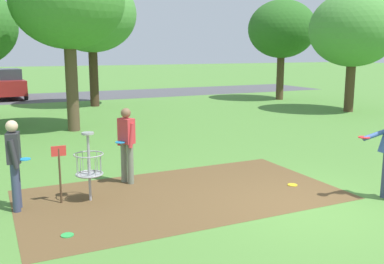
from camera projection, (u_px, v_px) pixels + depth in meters
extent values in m
plane|color=#518438|center=(310.00, 208.00, 8.34)|extent=(160.00, 160.00, 0.00)
cube|color=brown|center=(182.00, 195.00, 9.10)|extent=(6.52, 3.64, 0.01)
cylinder|color=#9E9EA3|center=(89.00, 168.00, 8.64)|extent=(0.05, 0.05, 1.35)
cylinder|color=#9E9EA3|center=(88.00, 133.00, 8.51)|extent=(0.24, 0.24, 0.04)
torus|color=#9E9EA3|center=(89.00, 154.00, 8.59)|extent=(0.58, 0.58, 0.02)
torus|color=#9E9EA3|center=(89.00, 174.00, 8.66)|extent=(0.55, 0.55, 0.03)
cylinder|color=#9E9EA3|center=(89.00, 175.00, 8.66)|extent=(0.48, 0.48, 0.02)
cylinder|color=gray|center=(101.00, 163.00, 8.72)|extent=(0.01, 0.01, 0.40)
cylinder|color=gray|center=(97.00, 161.00, 8.83)|extent=(0.01, 0.01, 0.40)
cylinder|color=gray|center=(90.00, 161.00, 8.86)|extent=(0.01, 0.01, 0.40)
cylinder|color=gray|center=(83.00, 162.00, 8.79)|extent=(0.01, 0.01, 0.40)
cylinder|color=gray|center=(78.00, 164.00, 8.67)|extent=(0.01, 0.01, 0.40)
cylinder|color=gray|center=(77.00, 165.00, 8.52)|extent=(0.01, 0.01, 0.40)
cylinder|color=gray|center=(81.00, 167.00, 8.42)|extent=(0.01, 0.01, 0.40)
cylinder|color=gray|center=(88.00, 167.00, 8.39)|extent=(0.01, 0.01, 0.40)
cylinder|color=gray|center=(95.00, 166.00, 8.45)|extent=(0.01, 0.01, 0.40)
cylinder|color=gray|center=(100.00, 165.00, 8.58)|extent=(0.01, 0.01, 0.40)
cylinder|color=#4C3823|center=(60.00, 176.00, 8.52)|extent=(0.04, 0.04, 1.10)
cube|color=red|center=(59.00, 151.00, 8.42)|extent=(0.28, 0.03, 0.20)
cylinder|color=#385693|center=(375.00, 135.00, 8.64)|extent=(0.59, 0.12, 0.21)
cylinder|color=red|center=(364.00, 137.00, 8.54)|extent=(0.22, 0.22, 0.02)
cylinder|color=#384260|center=(17.00, 185.00, 8.27)|extent=(0.14, 0.14, 0.92)
cylinder|color=#384260|center=(16.00, 188.00, 8.06)|extent=(0.14, 0.14, 0.92)
cube|color=#2D2D33|center=(13.00, 148.00, 8.03)|extent=(0.28, 0.39, 0.56)
sphere|color=beige|center=(12.00, 126.00, 7.96)|extent=(0.22, 0.22, 0.22)
cylinder|color=#2D2D33|center=(16.00, 150.00, 8.23)|extent=(0.18, 0.12, 0.55)
cylinder|color=#2D2D33|center=(14.00, 154.00, 7.87)|extent=(0.18, 0.12, 0.55)
cylinder|color=#1E93DB|center=(25.00, 159.00, 8.12)|extent=(0.22, 0.22, 0.02)
cylinder|color=slate|center=(130.00, 164.00, 9.78)|extent=(0.14, 0.14, 0.92)
cylinder|color=slate|center=(124.00, 162.00, 9.92)|extent=(0.14, 0.14, 0.92)
cube|color=#D1383D|center=(126.00, 131.00, 9.71)|extent=(0.34, 0.42, 0.56)
sphere|color=brown|center=(126.00, 113.00, 9.64)|extent=(0.22, 0.22, 0.22)
cylinder|color=#D1383D|center=(131.00, 136.00, 9.59)|extent=(0.19, 0.15, 0.55)
cylinder|color=#D1383D|center=(120.00, 134.00, 9.83)|extent=(0.19, 0.15, 0.55)
cylinder|color=#1E93DB|center=(120.00, 142.00, 9.62)|extent=(0.22, 0.22, 0.02)
cylinder|color=gold|center=(292.00, 185.00, 9.73)|extent=(0.22, 0.22, 0.02)
cylinder|color=green|center=(67.00, 235.00, 7.09)|extent=(0.21, 0.21, 0.02)
cylinder|color=#4C3823|center=(280.00, 77.00, 26.42)|extent=(0.44, 0.44, 2.70)
ellipsoid|color=#2D6623|center=(282.00, 29.00, 25.89)|extent=(4.00, 4.00, 3.40)
cylinder|color=brown|center=(72.00, 88.00, 16.08)|extent=(0.44, 0.44, 3.19)
ellipsoid|color=#428433|center=(68.00, 0.00, 15.50)|extent=(4.03, 4.03, 3.43)
cylinder|color=#422D1E|center=(94.00, 77.00, 23.21)|extent=(0.47, 0.47, 3.07)
ellipsoid|color=#4C8E3D|center=(91.00, 14.00, 22.60)|extent=(4.66, 4.66, 3.96)
cylinder|color=#4C3823|center=(350.00, 87.00, 21.23)|extent=(0.45, 0.45, 2.38)
ellipsoid|color=#4C8E3D|center=(354.00, 29.00, 20.72)|extent=(4.16, 4.16, 3.54)
cube|color=#4C4C51|center=(77.00, 96.00, 28.62)|extent=(36.00, 6.00, 0.01)
cube|color=maroon|center=(7.00, 87.00, 26.96)|extent=(2.06, 4.30, 0.90)
cube|color=#2D333D|center=(6.00, 74.00, 26.82)|extent=(1.72, 2.28, 0.64)
cylinder|color=black|center=(20.00, 91.00, 28.60)|extent=(0.22, 0.61, 0.60)
cylinder|color=black|center=(26.00, 95.00, 26.36)|extent=(0.22, 0.61, 0.60)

